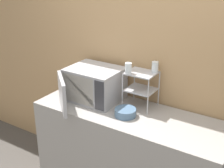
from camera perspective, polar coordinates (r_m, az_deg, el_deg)
wall_back at (r=2.92m, az=6.93°, el=3.98°), size 8.00×0.06×2.60m
counter at (r=3.02m, az=3.16°, el=-13.10°), size 1.77×0.62×0.92m
microwave at (r=2.97m, az=-3.47°, el=-0.09°), size 0.51×0.68×0.32m
dish_rack at (r=2.81m, az=5.34°, el=0.34°), size 0.27×0.23×0.33m
glass_front_left at (r=2.73m, az=3.00°, el=2.93°), size 0.06×0.06×0.09m
glass_back_right at (r=2.79m, az=7.87°, el=3.13°), size 0.06×0.06×0.09m
bowl at (r=2.72m, az=2.46°, el=-5.22°), size 0.19×0.19×0.07m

